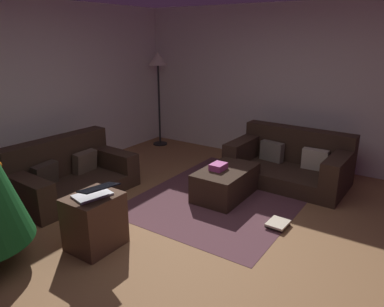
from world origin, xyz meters
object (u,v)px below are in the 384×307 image
(couch_right, at_px, (290,163))
(ottoman, at_px, (226,182))
(corner_lamp, at_px, (158,66))
(laptop, at_px, (95,192))
(book_stack, at_px, (278,224))
(couch_left, at_px, (68,174))
(tv_remote, at_px, (216,170))
(gift_box, at_px, (218,167))
(side_table, at_px, (95,222))

(couch_right, bearing_deg, ottoman, 64.34)
(couch_right, relative_size, corner_lamp, 0.94)
(laptop, xyz_separation_m, book_stack, (1.46, -1.36, -0.60))
(ottoman, height_order, corner_lamp, corner_lamp)
(couch_left, height_order, tv_remote, couch_left)
(couch_left, height_order, couch_right, couch_right)
(book_stack, bearing_deg, couch_left, 104.68)
(gift_box, xyz_separation_m, corner_lamp, (1.51, 2.21, 1.11))
(ottoman, bearing_deg, couch_left, 120.96)
(laptop, height_order, corner_lamp, corner_lamp)
(ottoman, height_order, gift_box, gift_box)
(ottoman, xyz_separation_m, book_stack, (-0.39, -0.90, -0.16))
(laptop, distance_m, book_stack, 2.08)
(ottoman, xyz_separation_m, laptop, (-1.86, 0.45, 0.43))
(couch_right, xyz_separation_m, gift_box, (-1.11, 0.61, 0.15))
(ottoman, relative_size, corner_lamp, 0.53)
(tv_remote, xyz_separation_m, side_table, (-1.72, 0.42, -0.12))
(laptop, bearing_deg, gift_box, -11.99)
(tv_remote, bearing_deg, book_stack, -102.87)
(tv_remote, bearing_deg, gift_box, -10.13)
(tv_remote, bearing_deg, side_table, 168.68)
(couch_right, bearing_deg, couch_left, 43.51)
(gift_box, relative_size, corner_lamp, 0.12)
(laptop, bearing_deg, ottoman, -13.74)
(side_table, distance_m, book_stack, 2.04)
(laptop, bearing_deg, couch_left, 62.26)
(corner_lamp, bearing_deg, laptop, -150.83)
(couch_right, distance_m, laptop, 3.07)
(gift_box, height_order, book_stack, gift_box)
(couch_right, xyz_separation_m, tv_remote, (-1.15, 0.62, 0.12))
(tv_remote, relative_size, side_table, 0.28)
(ottoman, xyz_separation_m, side_table, (-1.84, 0.51, 0.09))
(corner_lamp, bearing_deg, gift_box, -124.37)
(gift_box, distance_m, tv_remote, 0.05)
(couch_right, relative_size, laptop, 3.74)
(book_stack, bearing_deg, tv_remote, 74.70)
(ottoman, distance_m, side_table, 1.91)
(couch_right, distance_m, tv_remote, 1.31)
(couch_left, distance_m, laptop, 1.63)
(couch_right, relative_size, ottoman, 1.76)
(couch_left, height_order, corner_lamp, corner_lamp)
(ottoman, bearing_deg, book_stack, -113.55)
(gift_box, height_order, corner_lamp, corner_lamp)
(laptop, relative_size, book_stack, 1.59)
(side_table, height_order, corner_lamp, corner_lamp)
(couch_right, bearing_deg, book_stack, 106.24)
(corner_lamp, bearing_deg, ottoman, -122.06)
(couch_left, relative_size, book_stack, 5.75)
(tv_remote, distance_m, side_table, 1.77)
(tv_remote, relative_size, corner_lamp, 0.09)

